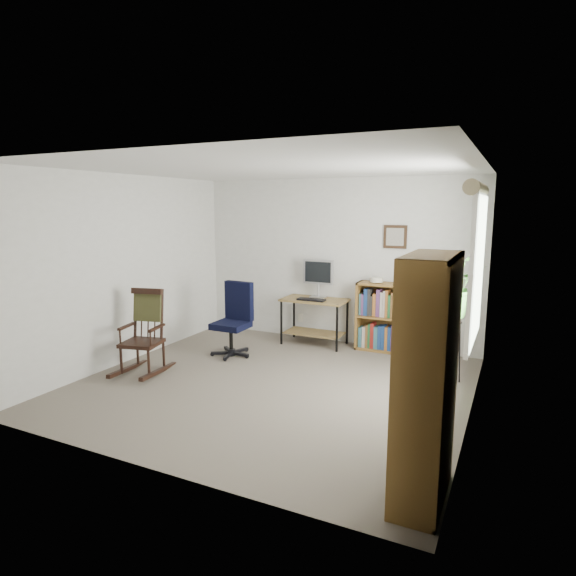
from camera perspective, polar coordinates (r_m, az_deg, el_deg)
The scene contains 18 objects.
floor at distance 5.59m, azimuth -1.81°, elevation -11.31°, with size 4.20×4.00×0.00m, color slate.
ceiling at distance 5.23m, azimuth -1.95°, elevation 14.05°, with size 4.20×4.00×0.00m, color silver.
wall_back at distance 7.10m, azimuth 5.61°, elevation 3.17°, with size 4.20×0.00×2.40m, color silver.
wall_front at distance 3.65m, azimuth -16.54°, elevation -3.43°, with size 4.20×0.00×2.40m, color silver.
wall_left at distance 6.51m, azimuth -18.52°, elevation 2.12°, with size 0.00×4.00×2.40m, color silver.
wall_right at distance 4.70m, azimuth 21.45°, elevation -0.81°, with size 0.00×4.00×2.40m, color silver.
window at distance 4.97m, azimuth 21.40°, elevation 2.06°, with size 0.12×1.20×1.50m, color white, non-canonical shape.
desk at distance 7.04m, azimuth 3.14°, elevation -4.00°, with size 0.93×0.51×0.67m, color olive, non-canonical shape.
monitor at distance 7.05m, azimuth 3.62°, elevation 1.12°, with size 0.46×0.16×0.56m, color #AEAFB3, non-canonical shape.
keyboard at distance 6.86m, azimuth 2.78°, elevation -1.39°, with size 0.40×0.15×0.03m, color black.
office_chair at distance 6.50m, azimuth -6.81°, elevation -3.71°, with size 0.55×0.55×1.01m, color black, non-canonical shape.
rocking_chair at distance 6.05m, azimuth -17.01°, elevation -4.96°, with size 0.53×0.89×1.03m, color black, non-canonical shape.
low_bookshelf at distance 6.80m, azimuth 11.94°, elevation -3.47°, with size 0.91×0.30×0.96m, color olive, non-canonical shape.
tall_bookshelf at distance 3.40m, azimuth 16.06°, elevation -10.54°, with size 0.32×0.74×1.70m, color olive, non-canonical shape.
plant_stand at distance 5.84m, azimuth 18.75°, elevation -6.62°, with size 0.23×0.23×0.83m, color black, non-canonical shape.
spider_plant at distance 5.64m, azimuth 19.36°, elevation 4.03°, with size 1.69×1.88×1.46m, color #306824.
potted_plant_small at distance 6.65m, azimuth 14.46°, elevation 0.81°, with size 0.13×0.24×0.11m, color #306824.
framed_picture at distance 6.78m, azimuth 12.57°, elevation 5.94°, with size 0.32×0.04×0.32m, color black, non-canonical shape.
Camera 1 is at (2.41, -4.62, 2.01)m, focal length 30.00 mm.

